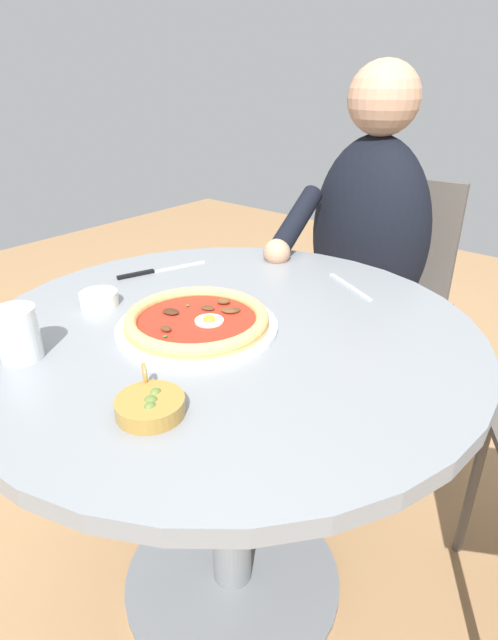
{
  "coord_description": "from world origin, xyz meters",
  "views": [
    {
      "loc": [
        -0.63,
        -0.59,
        1.16
      ],
      "look_at": [
        0.02,
        -0.03,
        0.74
      ],
      "focal_mm": 28.5,
      "sensor_mm": 36.0,
      "label": 1
    }
  ],
  "objects": [
    {
      "name": "pizza_on_plate",
      "position": [
        -0.04,
        0.04,
        0.74
      ],
      "size": [
        0.3,
        0.3,
        0.03
      ],
      "color": "white",
      "rests_on": "dining_table"
    },
    {
      "name": "diner_person",
      "position": [
        0.68,
        0.06,
        0.52
      ],
      "size": [
        0.51,
        0.37,
        1.19
      ],
      "color": "#282833",
      "rests_on": "ground"
    },
    {
      "name": "steak_knife",
      "position": [
        0.09,
        0.33,
        0.72
      ],
      "size": [
        0.22,
        0.08,
        0.01
      ],
      "color": "silver",
      "rests_on": "dining_table"
    },
    {
      "name": "ground_plane",
      "position": [
        0.0,
        0.0,
        -0.01
      ],
      "size": [
        6.0,
        6.0,
        0.02
      ],
      "primitive_type": "cube",
      "color": "#9E754C"
    },
    {
      "name": "cafe_chair_diner",
      "position": [
        0.82,
        0.07,
        0.52
      ],
      "size": [
        0.47,
        0.47,
        0.86
      ],
      "color": "#504A45",
      "rests_on": "ground"
    },
    {
      "name": "ramekin_capers",
      "position": [
        -0.1,
        0.27,
        0.74
      ],
      "size": [
        0.08,
        0.08,
        0.03
      ],
      "color": "white",
      "rests_on": "dining_table"
    },
    {
      "name": "olive_pan",
      "position": [
        -0.27,
        -0.1,
        0.73
      ],
      "size": [
        0.1,
        0.11,
        0.05
      ],
      "color": "olive",
      "rests_on": "dining_table"
    },
    {
      "name": "dining_table",
      "position": [
        0.0,
        0.0,
        0.55
      ],
      "size": [
        0.96,
        0.96,
        0.72
      ],
      "color": "gray",
      "rests_on": "ground"
    },
    {
      "name": "water_glass",
      "position": [
        -0.31,
        0.19,
        0.76
      ],
      "size": [
        0.07,
        0.07,
        0.09
      ],
      "color": "silver",
      "rests_on": "dining_table"
    },
    {
      "name": "fork_utensil",
      "position": [
        0.32,
        -0.08,
        0.72
      ],
      "size": [
        0.09,
        0.15,
        0.0
      ],
      "color": "#BCBCC1",
      "rests_on": "dining_table"
    }
  ]
}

